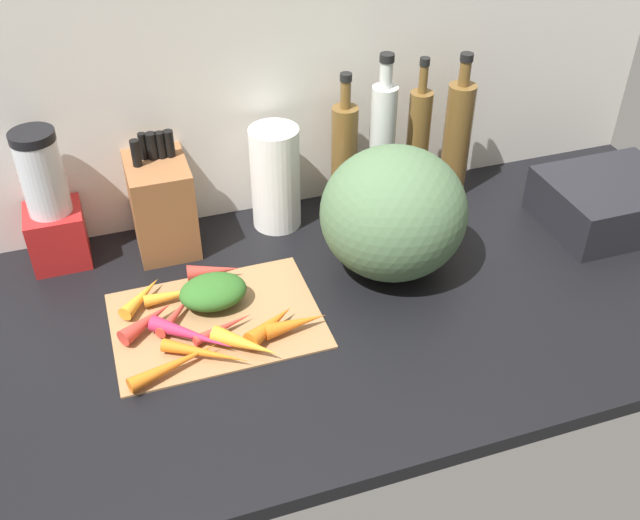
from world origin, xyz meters
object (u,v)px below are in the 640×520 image
(blender_appliance, at_px, (51,208))
(bottle_2, at_px, (417,144))
(carrot_3, at_px, (147,321))
(bottle_3, at_px, (457,138))
(carrot_0, at_px, (245,344))
(cutting_board, at_px, (216,320))
(carrot_7, at_px, (213,271))
(carrot_11, at_px, (296,323))
(bottle_0, at_px, (344,155))
(carrot_9, at_px, (271,324))
(winter_squash, at_px, (393,213))
(carrot_4, at_px, (175,364))
(bottle_1, at_px, (382,147))
(knife_block, at_px, (162,203))
(carrot_10, at_px, (206,353))
(carrot_2, at_px, (223,327))
(paper_towel_roll, at_px, (275,178))
(carrot_1, at_px, (192,335))
(carrot_8, at_px, (177,313))
(carrot_6, at_px, (180,294))
(dish_rack, at_px, (609,202))

(blender_appliance, xyz_separation_m, bottle_2, (0.79, -0.01, 0.01))
(carrot_3, distance_m, bottle_2, 0.71)
(bottle_3, bearing_deg, carrot_0, -147.31)
(cutting_board, relative_size, carrot_7, 3.77)
(carrot_11, height_order, bottle_0, bottle_0)
(carrot_9, bearing_deg, bottle_0, 53.51)
(winter_squash, bearing_deg, carrot_4, -160.92)
(carrot_11, bearing_deg, carrot_9, 165.72)
(carrot_3, relative_size, blender_appliance, 0.40)
(carrot_7, xyz_separation_m, bottle_1, (0.41, 0.14, 0.13))
(knife_block, bearing_deg, carrot_7, -67.07)
(carrot_10, height_order, carrot_11, carrot_11)
(bottle_2, bearing_deg, carrot_10, -146.06)
(carrot_2, bearing_deg, bottle_3, 27.25)
(paper_towel_roll, bearing_deg, blender_appliance, 178.61)
(carrot_1, xyz_separation_m, paper_towel_roll, (0.25, 0.33, 0.09))
(bottle_3, bearing_deg, bottle_1, -176.26)
(carrot_2, distance_m, bottle_1, 0.54)
(carrot_3, relative_size, carrot_8, 1.00)
(carrot_6, distance_m, carrot_7, 0.09)
(winter_squash, bearing_deg, bottle_2, 55.91)
(carrot_2, height_order, winter_squash, winter_squash)
(carrot_11, distance_m, paper_towel_roll, 0.37)
(carrot_10, xyz_separation_m, bottle_2, (0.57, 0.38, 0.12))
(carrot_6, bearing_deg, knife_block, 87.99)
(winter_squash, distance_m, knife_block, 0.48)
(carrot_9, relative_size, dish_rack, 0.40)
(carrot_11, bearing_deg, bottle_2, 42.24)
(carrot_6, distance_m, carrot_11, 0.24)
(carrot_2, height_order, blender_appliance, blender_appliance)
(bottle_0, relative_size, bottle_3, 0.94)
(carrot_4, distance_m, winter_squash, 0.50)
(blender_appliance, height_order, bottle_1, bottle_1)
(bottle_0, distance_m, dish_rack, 0.59)
(carrot_6, relative_size, carrot_9, 1.20)
(carrot_3, distance_m, blender_appliance, 0.32)
(carrot_6, distance_m, dish_rack, 0.94)
(knife_block, bearing_deg, bottle_2, 0.34)
(carrot_0, relative_size, carrot_7, 1.24)
(dish_rack, bearing_deg, knife_block, 166.29)
(carrot_9, bearing_deg, carrot_0, -147.79)
(carrot_10, bearing_deg, carrot_4, -168.49)
(winter_squash, relative_size, bottle_0, 0.91)
(carrot_9, distance_m, winter_squash, 0.32)
(carrot_10, distance_m, bottle_1, 0.61)
(cutting_board, bearing_deg, knife_block, 99.44)
(carrot_6, bearing_deg, carrot_10, -84.87)
(carrot_1, height_order, bottle_1, bottle_1)
(blender_appliance, xyz_separation_m, bottle_3, (0.88, -0.01, 0.02))
(winter_squash, xyz_separation_m, bottle_0, (-0.01, 0.25, -0.00))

